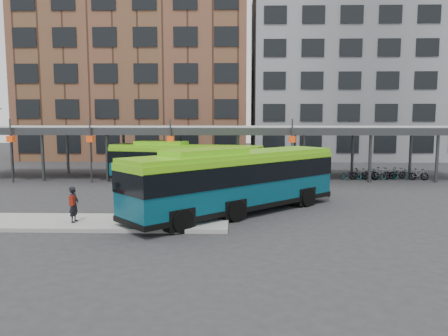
# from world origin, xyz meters

# --- Properties ---
(ground) EXTENTS (120.00, 120.00, 0.00)m
(ground) POSITION_xyz_m (0.00, 0.00, 0.00)
(ground) COLOR #28282B
(ground) RESTS_ON ground
(boarding_island) EXTENTS (14.00, 3.00, 0.18)m
(boarding_island) POSITION_xyz_m (-5.50, -3.00, 0.09)
(boarding_island) COLOR gray
(boarding_island) RESTS_ON ground
(canopy) EXTENTS (40.00, 6.53, 4.80)m
(canopy) POSITION_xyz_m (-0.06, 12.87, 3.91)
(canopy) COLOR #999B9E
(canopy) RESTS_ON ground
(building_brick) EXTENTS (26.00, 14.00, 22.00)m
(building_brick) POSITION_xyz_m (-10.00, 32.00, 11.00)
(building_brick) COLOR brown
(building_brick) RESTS_ON ground
(building_grey) EXTENTS (24.00, 14.00, 20.00)m
(building_grey) POSITION_xyz_m (16.00, 32.00, 10.00)
(building_grey) COLOR slate
(building_grey) RESTS_ON ground
(bus_front) EXTENTS (10.97, 10.39, 3.44)m
(bus_front) POSITION_xyz_m (1.86, -0.56, 1.79)
(bus_front) COLOR #074255
(bus_front) RESTS_ON ground
(bus_rear) EXTENTS (11.61, 5.13, 3.13)m
(bus_rear) POSITION_xyz_m (-1.94, 9.50, 1.63)
(bus_rear) COLOR #074255
(bus_rear) RESTS_ON ground
(pedestrian) EXTENTS (0.41, 0.64, 1.63)m
(pedestrian) POSITION_xyz_m (-5.50, -3.30, 1.01)
(pedestrian) COLOR black
(pedestrian) RESTS_ON boarding_island
(bike_rack) EXTENTS (6.83, 1.49, 1.01)m
(bike_rack) POSITION_xyz_m (13.44, 11.95, 0.46)
(bike_rack) COLOR slate
(bike_rack) RESTS_ON ground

